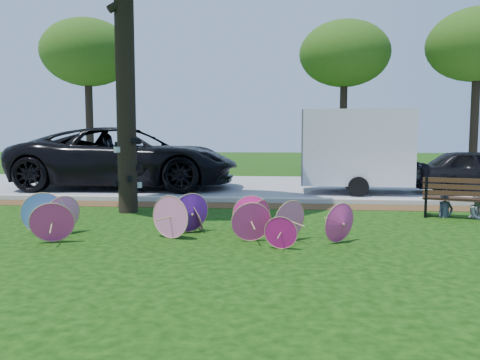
% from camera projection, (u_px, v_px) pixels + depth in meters
% --- Properties ---
extents(ground, '(90.00, 90.00, 0.00)m').
position_uv_depth(ground, '(198.00, 246.00, 7.56)').
color(ground, black).
rests_on(ground, ground).
extents(mulch_strip, '(90.00, 1.00, 0.01)m').
position_uv_depth(mulch_strip, '(230.00, 205.00, 12.02)').
color(mulch_strip, '#472D16').
rests_on(mulch_strip, ground).
extents(curb, '(90.00, 0.30, 0.12)m').
position_uv_depth(curb, '(232.00, 200.00, 12.71)').
color(curb, '#B7B5AD').
rests_on(curb, ground).
extents(street, '(90.00, 8.00, 0.01)m').
position_uv_depth(street, '(245.00, 186.00, 16.83)').
color(street, gray).
rests_on(street, ground).
extents(parasol_pile, '(5.98, 1.87, 0.80)m').
position_uv_depth(parasol_pile, '(184.00, 217.00, 8.22)').
color(parasol_pile, '#681DA5').
rests_on(parasol_pile, ground).
extents(black_van, '(7.61, 3.67, 2.09)m').
position_uv_depth(black_van, '(128.00, 158.00, 16.01)').
color(black_van, black).
rests_on(black_van, ground).
extents(cargo_trailer, '(3.33, 2.17, 2.88)m').
position_uv_depth(cargo_trailer, '(355.00, 147.00, 14.65)').
color(cargo_trailer, silver).
rests_on(cargo_trailer, ground).
extents(park_bench, '(1.80, 1.11, 0.88)m').
position_uv_depth(park_bench, '(463.00, 198.00, 10.17)').
color(park_bench, black).
rests_on(park_bench, ground).
extents(person_left, '(0.48, 0.41, 1.10)m').
position_uv_depth(person_left, '(446.00, 192.00, 10.24)').
color(person_left, '#3A4150').
rests_on(person_left, ground).
extents(person_right, '(0.59, 0.53, 1.01)m').
position_uv_depth(person_right, '(479.00, 195.00, 10.18)').
color(person_right, '#B5B5BE').
rests_on(person_right, ground).
extents(bg_trees, '(22.33, 6.16, 7.40)m').
position_uv_depth(bg_trees, '(298.00, 51.00, 21.96)').
color(bg_trees, black).
rests_on(bg_trees, ground).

